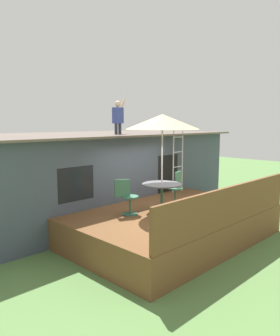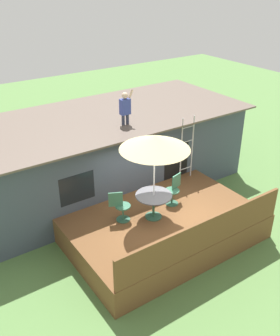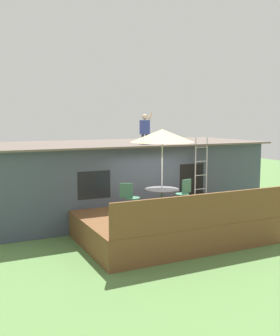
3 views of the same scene
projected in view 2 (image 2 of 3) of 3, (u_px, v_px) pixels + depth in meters
name	position (u px, v px, depth m)	size (l,w,h in m)	color
ground_plane	(161.00, 237.00, 11.54)	(40.00, 40.00, 0.00)	#567F42
house	(101.00, 153.00, 13.53)	(10.50, 4.50, 2.76)	#424C5B
deck	(162.00, 226.00, 11.35)	(5.46, 3.69, 0.80)	brown
deck_railing	(206.00, 234.00, 9.64)	(5.36, 0.08, 0.90)	brown
patio_table	(154.00, 200.00, 10.82)	(1.04, 1.04, 0.74)	#33664C
patio_umbrella	(155.00, 143.00, 10.01)	(1.90, 1.90, 2.54)	silver
step_ladder	(187.00, 148.00, 12.68)	(0.52, 0.04, 2.20)	silver
person_figure	(125.00, 106.00, 11.97)	(0.47, 0.20, 1.11)	#33384C
patio_chair_left	(120.00, 206.00, 10.75)	(0.59, 0.44, 0.92)	#33664C
patio_chair_right	(174.00, 190.00, 11.56)	(0.61, 0.44, 0.92)	#33664C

